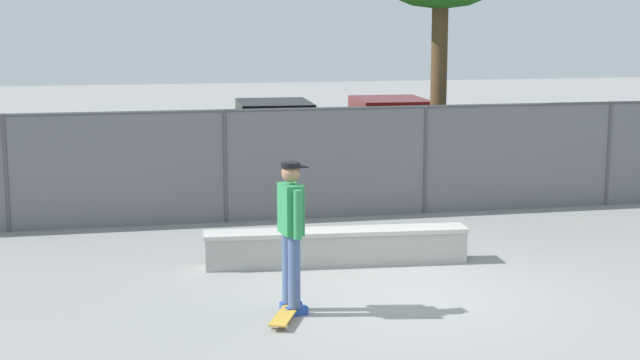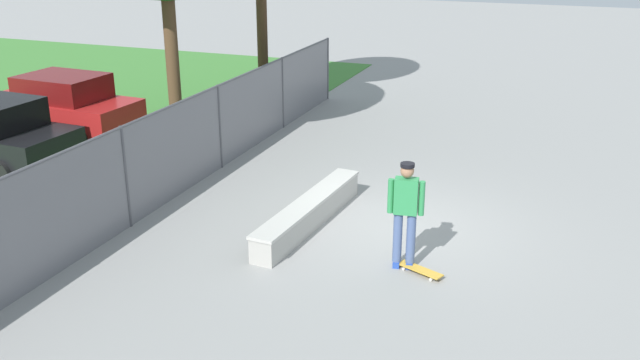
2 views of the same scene
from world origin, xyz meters
TOP-DOWN VIEW (x-y plane):
  - ground_plane at (0.00, 0.00)m, footprint 80.00×80.00m
  - concrete_ledge at (-0.56, 1.67)m, footprint 3.83×0.77m
  - skateboarder at (-1.60, -0.44)m, footprint 0.34×0.59m
  - skateboard at (-1.75, -0.76)m, footprint 0.49×0.82m
  - chainlink_fence at (0.00, 4.83)m, footprint 18.17×0.07m
  - car_red at (2.63, 10.02)m, footprint 2.18×4.28m

SIDE VIEW (x-z plane):
  - ground_plane at x=0.00m, z-range 0.00..0.00m
  - skateboard at x=-1.75m, z-range 0.03..0.12m
  - concrete_ledge at x=-0.56m, z-range 0.00..0.51m
  - car_red at x=2.63m, z-range 0.01..1.67m
  - skateboarder at x=-1.60m, z-range 0.11..1.95m
  - chainlink_fence at x=0.00m, z-range 0.08..2.06m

